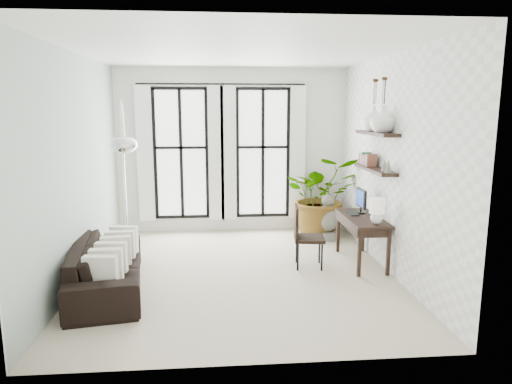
{
  "coord_description": "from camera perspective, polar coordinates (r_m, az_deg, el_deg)",
  "views": [
    {
      "loc": [
        -0.29,
        -6.48,
        2.41
      ],
      "look_at": [
        0.28,
        0.3,
        1.17
      ],
      "focal_mm": 32.0,
      "sensor_mm": 36.0,
      "label": 1
    }
  ],
  "objects": [
    {
      "name": "throw_pillows",
      "position": [
        6.45,
        -17.36,
        -7.39
      ],
      "size": [
        0.4,
        1.52,
        0.4
      ],
      "color": "beige",
      "rests_on": "sofa"
    },
    {
      "name": "plant",
      "position": [
        8.83,
        8.2,
        -0.47
      ],
      "size": [
        1.43,
        1.25,
        1.55
      ],
      "primitive_type": "imported",
      "rotation": [
        0.0,
        0.0,
        -0.03
      ],
      "color": "#2D7228",
      "rests_on": "floor"
    },
    {
      "name": "wall_right",
      "position": [
        7.01,
        16.48,
        3.25
      ],
      "size": [
        0.0,
        5.0,
        5.0
      ],
      "primitive_type": "plane",
      "rotation": [
        1.57,
        0.0,
        -1.57
      ],
      "color": "white",
      "rests_on": "floor"
    },
    {
      "name": "arc_lamp",
      "position": [
        7.14,
        -16.29,
        6.38
      ],
      "size": [
        0.76,
        2.24,
        2.54
      ],
      "color": "silver",
      "rests_on": "floor"
    },
    {
      "name": "ceiling",
      "position": [
        6.54,
        -2.35,
        17.24
      ],
      "size": [
        5.0,
        5.0,
        0.0
      ],
      "primitive_type": "plane",
      "color": "white",
      "rests_on": "wall_back"
    },
    {
      "name": "vase_b",
      "position": [
        7.32,
        14.49,
        8.86
      ],
      "size": [
        0.37,
        0.37,
        0.38
      ],
      "primitive_type": "imported",
      "color": "white",
      "rests_on": "shelf_upper"
    },
    {
      "name": "wall_back",
      "position": [
        9.03,
        -2.97,
        5.15
      ],
      "size": [
        4.5,
        0.0,
        4.5
      ],
      "primitive_type": "plane",
      "rotation": [
        1.57,
        0.0,
        0.0
      ],
      "color": "white",
      "rests_on": "floor"
    },
    {
      "name": "floor",
      "position": [
        6.92,
        -2.15,
        -10.07
      ],
      "size": [
        5.0,
        5.0,
        0.0
      ],
      "primitive_type": "plane",
      "color": "#C2B59A",
      "rests_on": "ground"
    },
    {
      "name": "sofa",
      "position": [
        6.53,
        -18.14,
        -8.84
      ],
      "size": [
        1.22,
        2.34,
        0.65
      ],
      "primitive_type": "imported",
      "rotation": [
        0.0,
        0.0,
        1.73
      ],
      "color": "black",
      "rests_on": "floor"
    },
    {
      "name": "wall_shelves",
      "position": [
        7.25,
        14.59,
        4.58
      ],
      "size": [
        0.25,
        1.3,
        0.6
      ],
      "color": "black",
      "rests_on": "wall_right"
    },
    {
      "name": "desk",
      "position": [
        7.28,
        13.24,
        -3.48
      ],
      "size": [
        0.54,
        1.28,
        1.15
      ],
      "color": "black",
      "rests_on": "floor"
    },
    {
      "name": "desk_chair",
      "position": [
        7.06,
        5.97,
        -5.06
      ],
      "size": [
        0.5,
        0.5,
        0.96
      ],
      "rotation": [
        0.0,
        0.0,
        -0.12
      ],
      "color": "black",
      "rests_on": "floor"
    },
    {
      "name": "vase_a",
      "position": [
        6.94,
        15.58,
        8.75
      ],
      "size": [
        0.37,
        0.37,
        0.38
      ],
      "primitive_type": "imported",
      "color": "white",
      "rests_on": "shelf_upper"
    },
    {
      "name": "windows",
      "position": [
        8.95,
        -4.24,
        4.84
      ],
      "size": [
        3.26,
        0.13,
        2.65
      ],
      "color": "white",
      "rests_on": "wall_back"
    },
    {
      "name": "wall_left",
      "position": [
        6.82,
        -21.51,
        2.77
      ],
      "size": [
        0.0,
        5.0,
        5.0
      ],
      "primitive_type": "plane",
      "rotation": [
        1.57,
        0.0,
        1.57
      ],
      "color": "#A2B4A9",
      "rests_on": "floor"
    },
    {
      "name": "buddha",
      "position": [
        8.68,
        8.92,
        -3.52
      ],
      "size": [
        0.47,
        0.47,
        0.84
      ],
      "color": "gray",
      "rests_on": "floor"
    }
  ]
}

